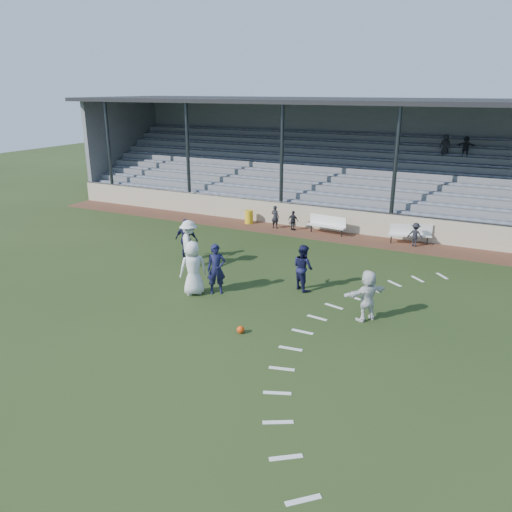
# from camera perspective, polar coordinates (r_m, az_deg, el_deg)

# --- Properties ---
(ground) EXTENTS (90.00, 90.00, 0.00)m
(ground) POSITION_cam_1_polar(r_m,az_deg,el_deg) (16.79, -3.82, -6.66)
(ground) COLOR #243515
(ground) RESTS_ON ground
(cinder_track) EXTENTS (34.00, 2.00, 0.02)m
(cinder_track) POSITION_cam_1_polar(r_m,az_deg,el_deg) (25.82, 7.92, 2.37)
(cinder_track) COLOR #542F21
(cinder_track) RESTS_ON ground
(retaining_wall) EXTENTS (34.00, 0.18, 1.20)m
(retaining_wall) POSITION_cam_1_polar(r_m,az_deg,el_deg) (26.63, 8.71, 4.15)
(retaining_wall) COLOR #B9A98E
(retaining_wall) RESTS_ON ground
(bench_left) EXTENTS (2.03, 0.65, 0.95)m
(bench_left) POSITION_cam_1_polar(r_m,az_deg,el_deg) (25.93, 8.14, 3.75)
(bench_left) COLOR white
(bench_left) RESTS_ON cinder_track
(bench_right) EXTENTS (2.02, 1.07, 0.95)m
(bench_right) POSITION_cam_1_polar(r_m,az_deg,el_deg) (25.17, 17.22, 2.63)
(bench_right) COLOR white
(bench_right) RESTS_ON cinder_track
(trash_bin) EXTENTS (0.46, 0.46, 0.73)m
(trash_bin) POSITION_cam_1_polar(r_m,az_deg,el_deg) (27.77, -0.81, 4.51)
(trash_bin) COLOR gold
(trash_bin) RESTS_ON cinder_track
(football) EXTENTS (0.24, 0.24, 0.24)m
(football) POSITION_cam_1_polar(r_m,az_deg,el_deg) (15.50, -1.78, -8.40)
(football) COLOR #D93F0C
(football) RESTS_ON ground
(player_white_lead) EXTENTS (1.15, 1.14, 2.00)m
(player_white_lead) POSITION_cam_1_polar(r_m,az_deg,el_deg) (18.14, -7.19, -1.38)
(player_white_lead) COLOR silver
(player_white_lead) RESTS_ON ground
(player_navy_lead) EXTENTS (0.81, 0.75, 1.86)m
(player_navy_lead) POSITION_cam_1_polar(r_m,az_deg,el_deg) (18.15, -4.56, -1.51)
(player_navy_lead) COLOR #151639
(player_navy_lead) RESTS_ON ground
(player_navy_mid) EXTENTS (1.06, 1.01, 1.74)m
(player_navy_mid) POSITION_cam_1_polar(r_m,az_deg,el_deg) (18.54, 5.40, -1.30)
(player_navy_mid) COLOR #151639
(player_navy_mid) RESTS_ON ground
(player_white_wing) EXTENTS (1.43, 1.47, 2.01)m
(player_white_wing) POSITION_cam_1_polar(r_m,az_deg,el_deg) (20.93, -7.65, 1.36)
(player_white_wing) COLOR silver
(player_white_wing) RESTS_ON ground
(player_navy_wing) EXTENTS (1.11, 0.54, 1.82)m
(player_navy_wing) POSITION_cam_1_polar(r_m,az_deg,el_deg) (21.90, -7.94, 1.87)
(player_navy_wing) COLOR #151639
(player_navy_wing) RESTS_ON ground
(player_white_back) EXTENTS (1.37, 1.56, 1.71)m
(player_white_back) POSITION_cam_1_polar(r_m,az_deg,el_deg) (16.44, 12.62, -4.41)
(player_white_back) COLOR silver
(player_white_back) RESTS_ON ground
(sub_left_near) EXTENTS (0.48, 0.35, 1.23)m
(sub_left_near) POSITION_cam_1_polar(r_m,az_deg,el_deg) (26.74, 2.20, 4.49)
(sub_left_near) COLOR black
(sub_left_near) RESTS_ON cinder_track
(sub_left_far) EXTENTS (0.64, 0.35, 1.04)m
(sub_left_far) POSITION_cam_1_polar(r_m,az_deg,el_deg) (26.40, 4.28, 4.05)
(sub_left_far) COLOR black
(sub_left_far) RESTS_ON cinder_track
(sub_right) EXTENTS (0.74, 0.42, 1.14)m
(sub_right) POSITION_cam_1_polar(r_m,az_deg,el_deg) (24.78, 17.74, 2.35)
(sub_right) COLOR black
(sub_right) RESTS_ON cinder_track
(grandstand) EXTENTS (34.60, 9.00, 6.61)m
(grandstand) POSITION_cam_1_polar(r_m,az_deg,el_deg) (30.74, 11.62, 8.97)
(grandstand) COLOR slate
(grandstand) RESTS_ON ground
(penalty_arc) EXTENTS (3.89, 14.63, 0.01)m
(penalty_arc) POSITION_cam_1_polar(r_m,az_deg,el_deg) (15.34, 9.83, -9.48)
(penalty_arc) COLOR white
(penalty_arc) RESTS_ON ground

